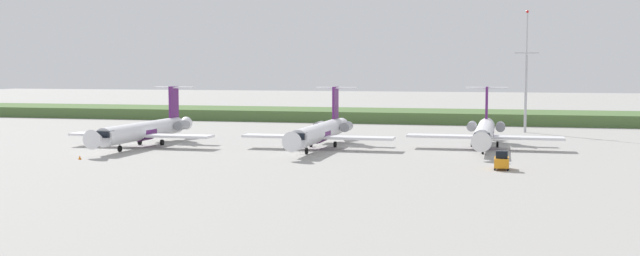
{
  "coord_description": "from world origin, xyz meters",
  "views": [
    {
      "loc": [
        27.16,
        -103.61,
        12.09
      ],
      "look_at": [
        0.0,
        6.91,
        3.0
      ],
      "focal_mm": 42.46,
      "sensor_mm": 36.0,
      "label": 1
    }
  ],
  "objects_px": {
    "baggage_tug": "(502,161)",
    "regional_jet_nearest": "(145,130)",
    "regional_jet_second": "(320,131)",
    "regional_jet_third": "(485,131)",
    "safety_cone_front_marker": "(80,157)",
    "antenna_mast": "(526,82)"
  },
  "relations": [
    {
      "from": "regional_jet_second",
      "to": "antenna_mast",
      "type": "relative_size",
      "value": 1.37
    },
    {
      "from": "regional_jet_nearest",
      "to": "safety_cone_front_marker",
      "type": "relative_size",
      "value": 56.36
    },
    {
      "from": "regional_jet_second",
      "to": "antenna_mast",
      "type": "xyz_separation_m",
      "value": [
        30.61,
        36.37,
        6.89
      ]
    },
    {
      "from": "regional_jet_third",
      "to": "regional_jet_nearest",
      "type": "bearing_deg",
      "value": -169.49
    },
    {
      "from": "regional_jet_nearest",
      "to": "antenna_mast",
      "type": "bearing_deg",
      "value": 34.74
    },
    {
      "from": "safety_cone_front_marker",
      "to": "regional_jet_nearest",
      "type": "bearing_deg",
      "value": 88.09
    },
    {
      "from": "regional_jet_nearest",
      "to": "antenna_mast",
      "type": "distance_m",
      "value": 70.34
    },
    {
      "from": "regional_jet_second",
      "to": "baggage_tug",
      "type": "xyz_separation_m",
      "value": [
        26.65,
        -17.97,
        -1.53
      ]
    },
    {
      "from": "regional_jet_second",
      "to": "safety_cone_front_marker",
      "type": "height_order",
      "value": "regional_jet_second"
    },
    {
      "from": "regional_jet_third",
      "to": "safety_cone_front_marker",
      "type": "height_order",
      "value": "regional_jet_third"
    },
    {
      "from": "regional_jet_second",
      "to": "regional_jet_nearest",
      "type": "bearing_deg",
      "value": -172.56
    },
    {
      "from": "antenna_mast",
      "to": "regional_jet_nearest",
      "type": "bearing_deg",
      "value": -145.26
    },
    {
      "from": "regional_jet_second",
      "to": "baggage_tug",
      "type": "height_order",
      "value": "regional_jet_second"
    },
    {
      "from": "antenna_mast",
      "to": "baggage_tug",
      "type": "xyz_separation_m",
      "value": [
        -3.96,
        -54.34,
        -8.43
      ]
    },
    {
      "from": "baggage_tug",
      "to": "regional_jet_nearest",
      "type": "bearing_deg",
      "value": 164.9
    },
    {
      "from": "regional_jet_nearest",
      "to": "regional_jet_third",
      "type": "xyz_separation_m",
      "value": [
        50.92,
        9.44,
        0.0
      ]
    },
    {
      "from": "regional_jet_second",
      "to": "safety_cone_front_marker",
      "type": "xyz_separation_m",
      "value": [
        -27.51,
        -21.15,
        -2.26
      ]
    },
    {
      "from": "antenna_mast",
      "to": "baggage_tug",
      "type": "distance_m",
      "value": 55.13
    },
    {
      "from": "regional_jet_third",
      "to": "baggage_tug",
      "type": "xyz_separation_m",
      "value": [
        2.65,
        -23.89,
        -1.53
      ]
    },
    {
      "from": "regional_jet_third",
      "to": "antenna_mast",
      "type": "distance_m",
      "value": 31.91
    },
    {
      "from": "regional_jet_nearest",
      "to": "safety_cone_front_marker",
      "type": "height_order",
      "value": "regional_jet_nearest"
    },
    {
      "from": "baggage_tug",
      "to": "safety_cone_front_marker",
      "type": "relative_size",
      "value": 5.82
    }
  ]
}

